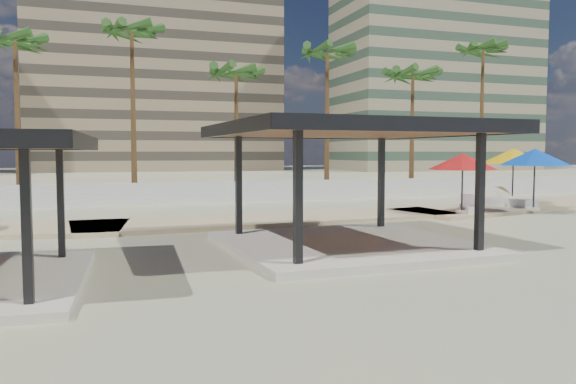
% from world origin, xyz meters
% --- Properties ---
extents(ground, '(200.00, 200.00, 0.00)m').
position_xyz_m(ground, '(0.00, 0.00, 0.00)').
color(ground, '#C4B581').
rests_on(ground, ground).
extents(promenade, '(44.45, 7.97, 0.24)m').
position_xyz_m(promenade, '(2.00, 7.67, 0.06)').
color(promenade, '#C6B284').
rests_on(promenade, ground).
extents(boundary_wall, '(56.00, 0.30, 1.20)m').
position_xyz_m(boundary_wall, '(0.00, 16.00, 0.60)').
color(boundary_wall, silver).
rests_on(boundary_wall, ground).
extents(building_mid, '(38.00, 16.00, 30.40)m').
position_xyz_m(building_mid, '(4.00, 78.00, 14.27)').
color(building_mid, '#847259').
rests_on(building_mid, ground).
extents(building_east, '(32.00, 15.00, 36.40)m').
position_xyz_m(building_east, '(48.00, 66.00, 17.27)').
color(building_east, gray).
rests_on(building_east, ground).
extents(pavilion_central, '(7.44, 7.44, 3.66)m').
position_xyz_m(pavilion_central, '(1.99, 0.08, 2.18)').
color(pavilion_central, beige).
rests_on(pavilion_central, ground).
extents(umbrella_c, '(3.28, 3.28, 2.61)m').
position_xyz_m(umbrella_c, '(10.08, 5.80, 2.43)').
color(umbrella_c, beige).
rests_on(umbrella_c, promenade).
extents(umbrella_d, '(3.70, 3.70, 2.83)m').
position_xyz_m(umbrella_d, '(13.97, 5.80, 2.61)').
color(umbrella_d, beige).
rests_on(umbrella_d, promenade).
extents(umbrella_e, '(3.23, 3.23, 2.87)m').
position_xyz_m(umbrella_e, '(15.18, 8.62, 2.64)').
color(umbrella_e, beige).
rests_on(umbrella_e, promenade).
extents(lounger_b, '(1.38, 2.06, 0.75)m').
position_xyz_m(lounger_b, '(10.60, 5.84, 0.36)').
color(lounger_b, white).
rests_on(lounger_b, promenade).
extents(lounger_c, '(0.88, 2.42, 0.90)m').
position_xyz_m(lounger_c, '(14.57, 7.80, 0.40)').
color(lounger_c, white).
rests_on(lounger_c, promenade).
extents(lounger_d, '(1.46, 2.44, 0.88)m').
position_xyz_m(lounger_d, '(13.98, 8.89, 0.39)').
color(lounger_d, white).
rests_on(lounger_d, promenade).
extents(palm_c, '(3.00, 3.00, 9.56)m').
position_xyz_m(palm_c, '(-9.00, 18.10, 8.38)').
color(palm_c, brown).
rests_on(palm_c, ground).
extents(palm_d, '(3.00, 3.00, 10.60)m').
position_xyz_m(palm_d, '(-3.00, 18.90, 9.35)').
color(palm_d, brown).
rests_on(palm_d, ground).
extents(palm_e, '(3.00, 3.00, 8.44)m').
position_xyz_m(palm_e, '(3.00, 18.40, 7.33)').
color(palm_e, brown).
rests_on(palm_e, ground).
extents(palm_f, '(3.00, 3.00, 10.01)m').
position_xyz_m(palm_f, '(9.00, 18.60, 8.80)').
color(palm_f, brown).
rests_on(palm_f, ground).
extents(palm_g, '(3.00, 3.00, 8.81)m').
position_xyz_m(palm_g, '(15.00, 18.20, 7.67)').
color(palm_g, brown).
rests_on(palm_g, ground).
extents(palm_h, '(3.00, 3.00, 10.96)m').
position_xyz_m(palm_h, '(21.00, 18.80, 9.68)').
color(palm_h, brown).
rests_on(palm_h, ground).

